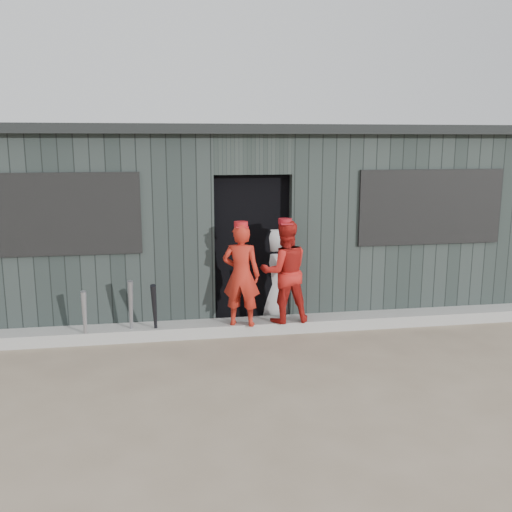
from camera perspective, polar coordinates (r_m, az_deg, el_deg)
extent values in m
plane|color=#766551|center=(5.76, 3.06, -13.35)|extent=(80.00, 80.00, 0.00)
cube|color=gray|center=(7.40, -0.03, -7.01)|extent=(8.00, 0.36, 0.15)
cone|color=gray|center=(7.10, -16.75, -5.99)|extent=(0.10, 0.20, 0.70)
cone|color=gray|center=(7.12, -12.39, -5.36)|extent=(0.09, 0.22, 0.78)
cone|color=black|center=(7.04, -10.09, -5.55)|extent=(0.09, 0.34, 0.76)
imported|color=#AA2114|center=(7.03, -1.49, -1.92)|extent=(0.54, 0.44, 1.28)
imported|color=#AB1A15|center=(7.19, 2.87, -1.57)|extent=(0.66, 0.53, 1.30)
imported|color=#AAAAAA|center=(7.72, 1.83, -1.81)|extent=(0.72, 0.57, 1.30)
cube|color=black|center=(8.76, -1.85, 3.44)|extent=(7.60, 2.70, 2.20)
cube|color=#272F2D|center=(7.38, -17.92, 1.79)|extent=(3.50, 0.20, 2.50)
cube|color=#2B3330|center=(8.05, 15.64, 2.68)|extent=(3.50, 0.20, 2.50)
cube|color=#2A322F|center=(7.30, -0.40, 10.13)|extent=(1.00, 0.20, 0.50)
cube|color=#2C3432|center=(10.05, 20.83, 4.01)|extent=(0.20, 3.00, 2.50)
cube|color=#2B3330|center=(10.14, -2.92, 4.79)|extent=(8.00, 0.20, 2.50)
cube|color=black|center=(8.68, -1.91, 12.37)|extent=(8.30, 3.30, 0.12)
cube|color=black|center=(7.24, -19.38, 3.93)|extent=(2.00, 0.04, 1.00)
cube|color=black|center=(7.97, 17.10, 4.69)|extent=(2.00, 0.04, 1.00)
cube|color=black|center=(7.83, -2.78, 3.60)|extent=(0.24, 0.24, 0.91)
cube|color=black|center=(7.89, 0.05, 3.30)|extent=(0.19, 0.15, 0.77)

